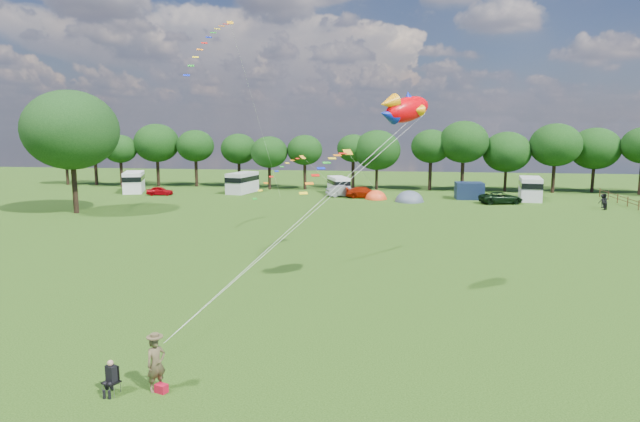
# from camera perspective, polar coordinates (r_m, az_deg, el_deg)

# --- Properties ---
(ground_plane) EXTENTS (180.00, 180.00, 0.00)m
(ground_plane) POSITION_cam_1_polar(r_m,az_deg,el_deg) (27.55, -2.45, -10.83)
(ground_plane) COLOR black
(ground_plane) RESTS_ON ground
(tree_line) EXTENTS (102.98, 10.98, 10.27)m
(tree_line) POSITION_cam_1_polar(r_m,az_deg,el_deg) (80.52, 8.67, 6.69)
(tree_line) COLOR black
(tree_line) RESTS_ON ground
(big_tree) EXTENTS (10.00, 10.00, 13.28)m
(big_tree) POSITION_cam_1_polar(r_m,az_deg,el_deg) (63.85, -25.05, 7.82)
(big_tree) COLOR black
(big_tree) RESTS_ON ground
(car_a) EXTENTS (3.81, 1.92, 1.22)m
(car_a) POSITION_cam_1_polar(r_m,az_deg,el_deg) (77.39, -16.71, 2.07)
(car_a) COLOR #A7030B
(car_a) RESTS_ON ground
(car_b) EXTENTS (4.71, 3.16, 1.56)m
(car_b) POSITION_cam_1_polar(r_m,az_deg,el_deg) (72.68, 2.54, 2.15)
(car_b) COLOR gray
(car_b) RESTS_ON ground
(car_c) EXTENTS (5.12, 2.64, 1.47)m
(car_c) POSITION_cam_1_polar(r_m,az_deg,el_deg) (71.59, 4.77, 2.00)
(car_c) COLOR #901702
(car_c) RESTS_ON ground
(car_d) EXTENTS (5.73, 3.60, 1.45)m
(car_d) POSITION_cam_1_polar(r_m,az_deg,el_deg) (69.54, 18.73, 1.34)
(car_d) COLOR black
(car_d) RESTS_ON ground
(campervan_a) EXTENTS (4.60, 6.57, 2.97)m
(campervan_a) POSITION_cam_1_polar(r_m,az_deg,el_deg) (82.20, -19.24, 3.02)
(campervan_a) COLOR white
(campervan_a) RESTS_ON ground
(campervan_b) EXTENTS (3.55, 6.29, 2.91)m
(campervan_b) POSITION_cam_1_polar(r_m,az_deg,el_deg) (77.67, -8.28, 3.09)
(campervan_b) COLOR silver
(campervan_b) RESTS_ON ground
(campervan_c) EXTENTS (3.78, 5.43, 2.45)m
(campervan_c) POSITION_cam_1_polar(r_m,az_deg,el_deg) (75.22, 1.99, 2.80)
(campervan_c) COLOR white
(campervan_c) RESTS_ON ground
(campervan_d) EXTENTS (3.40, 6.29, 2.93)m
(campervan_d) POSITION_cam_1_polar(r_m,az_deg,el_deg) (74.32, 21.51, 2.31)
(campervan_d) COLOR silver
(campervan_d) RESTS_ON ground
(tent_orange) EXTENTS (2.92, 3.20, 2.28)m
(tent_orange) POSITION_cam_1_polar(r_m,az_deg,el_deg) (70.60, 5.99, 1.29)
(tent_orange) COLOR #F6481E
(tent_orange) RESTS_ON ground
(tent_greyblue) EXTENTS (3.70, 4.06, 2.76)m
(tent_greyblue) POSITION_cam_1_polar(r_m,az_deg,el_deg) (68.70, 9.50, 1.01)
(tent_greyblue) COLOR #4A5365
(tent_greyblue) RESTS_ON ground
(awning_navy) EXTENTS (3.59, 2.95, 2.19)m
(awning_navy) POSITION_cam_1_polar(r_m,az_deg,el_deg) (72.88, 15.62, 2.10)
(awning_navy) COLOR #121E38
(awning_navy) RESTS_ON ground
(kite_flyer) EXTENTS (0.82, 0.86, 1.98)m
(kite_flyer) POSITION_cam_1_polar(r_m,az_deg,el_deg) (20.56, -17.08, -15.33)
(kite_flyer) COLOR brown
(kite_flyer) RESTS_ON ground
(camp_chair) EXTENTS (0.66, 0.69, 1.26)m
(camp_chair) POSITION_cam_1_polar(r_m,az_deg,el_deg) (20.92, -21.34, -15.83)
(camp_chair) COLOR #99999E
(camp_chair) RESTS_ON ground
(kite_bag) EXTENTS (0.50, 0.41, 0.30)m
(kite_bag) POSITION_cam_1_polar(r_m,az_deg,el_deg) (20.72, -16.56, -17.67)
(kite_bag) COLOR #AB0C24
(kite_bag) RESTS_ON ground
(fish_kite) EXTENTS (3.22, 3.32, 1.96)m
(fish_kite) POSITION_cam_1_polar(r_m,az_deg,el_deg) (28.53, 8.92, 10.68)
(fish_kite) COLOR #EF0008
(fish_kite) RESTS_ON ground
(streamer_kite_a) EXTENTS (3.41, 5.55, 5.78)m
(streamer_kite_a) POSITION_cam_1_polar(r_m,az_deg,el_deg) (54.65, -11.43, 17.58)
(streamer_kite_a) COLOR orange
(streamer_kite_a) RESTS_ON ground
(streamer_kite_b) EXTENTS (4.18, 4.64, 3.77)m
(streamer_kite_b) POSITION_cam_1_polar(r_m,az_deg,el_deg) (49.77, -3.94, 4.41)
(streamer_kite_b) COLOR orange
(streamer_kite_b) RESTS_ON ground
(streamer_kite_c) EXTENTS (3.23, 4.93, 2.82)m
(streamer_kite_c) POSITION_cam_1_polar(r_m,az_deg,el_deg) (37.48, 1.14, 5.05)
(streamer_kite_c) COLOR gold
(streamer_kite_c) RESTS_ON ground
(walker_a) EXTENTS (1.03, 1.03, 1.85)m
(walker_a) POSITION_cam_1_polar(r_m,az_deg,el_deg) (68.89, 28.03, 0.87)
(walker_a) COLOR black
(walker_a) RESTS_ON ground
(walker_b) EXTENTS (1.13, 0.76, 1.61)m
(walker_b) POSITION_cam_1_polar(r_m,az_deg,el_deg) (70.46, 27.92, 0.93)
(walker_b) COLOR black
(walker_b) RESTS_ON ground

